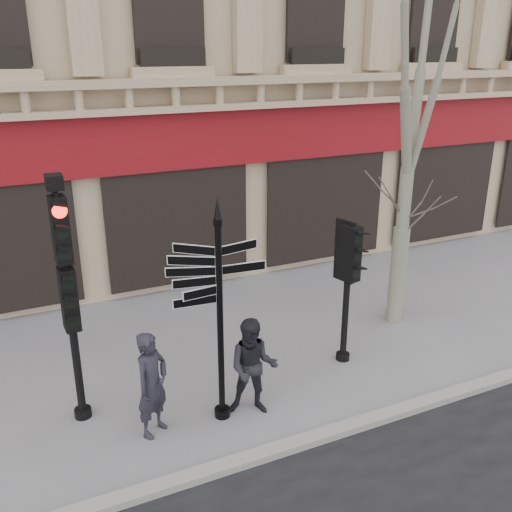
{
  "coord_description": "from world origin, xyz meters",
  "views": [
    {
      "loc": [
        -3.77,
        -7.4,
        5.59
      ],
      "look_at": [
        -0.02,
        0.6,
        2.31
      ],
      "focal_mm": 40.0,
      "sensor_mm": 36.0,
      "label": 1
    }
  ],
  "objects_px": {
    "traffic_signal_secondary": "(348,268)",
    "pedestrian_b": "(253,367)",
    "plane_tree": "(420,40)",
    "fingerpost": "(219,276)",
    "pedestrian_a": "(152,384)",
    "traffic_signal_main": "(66,273)"
  },
  "relations": [
    {
      "from": "traffic_signal_main",
      "to": "plane_tree",
      "type": "height_order",
      "value": "plane_tree"
    },
    {
      "from": "traffic_signal_main",
      "to": "pedestrian_a",
      "type": "bearing_deg",
      "value": -44.67
    },
    {
      "from": "traffic_signal_secondary",
      "to": "pedestrian_a",
      "type": "xyz_separation_m",
      "value": [
        -3.8,
        -0.59,
        -1.01
      ]
    },
    {
      "from": "fingerpost",
      "to": "pedestrian_a",
      "type": "distance_m",
      "value": 1.92
    },
    {
      "from": "plane_tree",
      "to": "pedestrian_a",
      "type": "relative_size",
      "value": 4.78
    },
    {
      "from": "fingerpost",
      "to": "traffic_signal_secondary",
      "type": "relative_size",
      "value": 1.36
    },
    {
      "from": "traffic_signal_secondary",
      "to": "pedestrian_b",
      "type": "xyz_separation_m",
      "value": [
        -2.22,
        -0.76,
        -1.04
      ]
    },
    {
      "from": "pedestrian_b",
      "to": "pedestrian_a",
      "type": "bearing_deg",
      "value": -159.42
    },
    {
      "from": "fingerpost",
      "to": "pedestrian_b",
      "type": "relative_size",
      "value": 2.2
    },
    {
      "from": "traffic_signal_main",
      "to": "traffic_signal_secondary",
      "type": "distance_m",
      "value": 4.79
    },
    {
      "from": "fingerpost",
      "to": "traffic_signal_main",
      "type": "height_order",
      "value": "traffic_signal_main"
    },
    {
      "from": "fingerpost",
      "to": "traffic_signal_main",
      "type": "xyz_separation_m",
      "value": [
        -2.02,
        0.94,
        0.06
      ]
    },
    {
      "from": "traffic_signal_secondary",
      "to": "pedestrian_a",
      "type": "distance_m",
      "value": 3.98
    },
    {
      "from": "fingerpost",
      "to": "pedestrian_b",
      "type": "height_order",
      "value": "fingerpost"
    },
    {
      "from": "fingerpost",
      "to": "pedestrian_b",
      "type": "distance_m",
      "value": 1.68
    },
    {
      "from": "fingerpost",
      "to": "plane_tree",
      "type": "xyz_separation_m",
      "value": [
        4.63,
        1.58,
        3.24
      ]
    },
    {
      "from": "traffic_signal_secondary",
      "to": "plane_tree",
      "type": "xyz_separation_m",
      "value": [
        1.91,
        0.92,
        3.81
      ]
    },
    {
      "from": "fingerpost",
      "to": "pedestrian_a",
      "type": "relative_size",
      "value": 2.14
    },
    {
      "from": "traffic_signal_secondary",
      "to": "plane_tree",
      "type": "bearing_deg",
      "value": 11.85
    },
    {
      "from": "fingerpost",
      "to": "traffic_signal_main",
      "type": "relative_size",
      "value": 0.92
    },
    {
      "from": "traffic_signal_secondary",
      "to": "pedestrian_b",
      "type": "relative_size",
      "value": 1.62
    },
    {
      "from": "fingerpost",
      "to": "plane_tree",
      "type": "distance_m",
      "value": 5.86
    }
  ]
}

